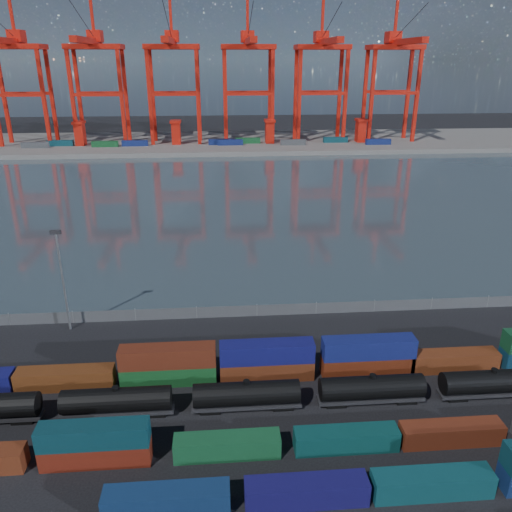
{
  "coord_description": "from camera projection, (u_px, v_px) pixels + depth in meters",
  "views": [
    {
      "loc": [
        -5.95,
        -45.71,
        40.0
      ],
      "look_at": [
        0.0,
        30.0,
        10.0
      ],
      "focal_mm": 35.0,
      "sensor_mm": 36.0,
      "label": 1
    }
  ],
  "objects": [
    {
      "name": "ground",
      "position": [
        276.0,
        432.0,
        57.51
      ],
      "size": [
        700.0,
        700.0,
        0.0
      ],
      "primitive_type": "plane",
      "color": "black",
      "rests_on": "ground"
    },
    {
      "name": "harbor_water",
      "position": [
        237.0,
        198.0,
        154.87
      ],
      "size": [
        700.0,
        700.0,
        0.0
      ],
      "primitive_type": "plane",
      "color": "#2F3D44",
      "rests_on": "ground"
    },
    {
      "name": "far_quay",
      "position": [
        228.0,
        142.0,
        251.86
      ],
      "size": [
        700.0,
        70.0,
        2.0
      ],
      "primitive_type": "cube",
      "color": "#514F4C",
      "rests_on": "ground"
    },
    {
      "name": "container_row_south",
      "position": [
        331.0,
        484.0,
        47.83
      ],
      "size": [
        139.54,
        2.42,
        5.17
      ],
      "color": "#424448",
      "rests_on": "ground"
    },
    {
      "name": "container_row_mid",
      "position": [
        265.0,
        442.0,
        53.88
      ],
      "size": [
        127.33,
        2.33,
        4.97
      ],
      "color": "#3C3F41",
      "rests_on": "ground"
    },
    {
      "name": "container_row_north",
      "position": [
        380.0,
        359.0,
        67.6
      ],
      "size": [
        140.96,
        2.54,
        5.42
      ],
      "color": "navy",
      "rests_on": "ground"
    },
    {
      "name": "tanker_string",
      "position": [
        117.0,
        401.0,
        59.39
      ],
      "size": [
        106.39,
        2.88,
        4.12
      ],
      "color": "black",
      "rests_on": "ground"
    },
    {
      "name": "waterfront_fence",
      "position": [
        257.0,
        311.0,
        83.11
      ],
      "size": [
        160.12,
        0.12,
        2.2
      ],
      "color": "#595B5E",
      "rests_on": "ground"
    },
    {
      "name": "yard_light_mast",
      "position": [
        62.0,
        276.0,
        76.02
      ],
      "size": [
        1.6,
        0.4,
        16.6
      ],
      "color": "slate",
      "rests_on": "ground"
    },
    {
      "name": "gantry_cranes",
      "position": [
        211.0,
        59.0,
        230.67
      ],
      "size": [
        200.21,
        48.41,
        65.56
      ],
      "color": "red",
      "rests_on": "ground"
    },
    {
      "name": "quay_containers",
      "position": [
        206.0,
        142.0,
        236.73
      ],
      "size": [
        172.58,
        10.99,
        2.6
      ],
      "color": "navy",
      "rests_on": "far_quay"
    },
    {
      "name": "straddle_carriers",
      "position": [
        223.0,
        131.0,
        239.9
      ],
      "size": [
        140.0,
        7.0,
        11.1
      ],
      "color": "red",
      "rests_on": "far_quay"
    }
  ]
}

